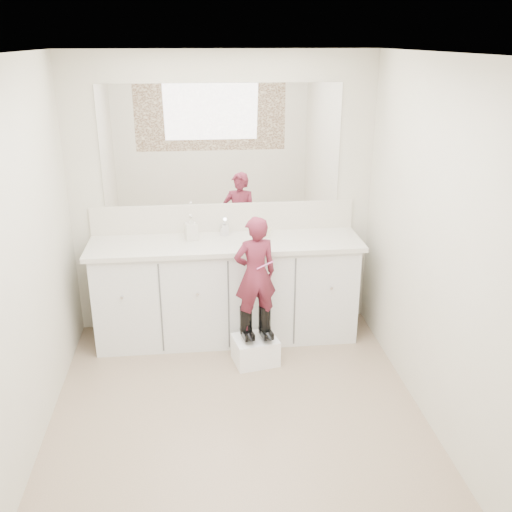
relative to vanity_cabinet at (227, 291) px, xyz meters
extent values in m
plane|color=#857057|center=(0.00, -1.23, -0.42)|extent=(3.00, 3.00, 0.00)
plane|color=white|center=(0.00, -1.23, 1.97)|extent=(3.00, 3.00, 0.00)
plane|color=beige|center=(0.00, 0.27, 0.77)|extent=(2.60, 0.00, 2.60)
plane|color=beige|center=(0.00, -2.73, 0.77)|extent=(2.60, 0.00, 2.60)
plane|color=beige|center=(-1.30, -1.23, 0.78)|extent=(0.00, 3.00, 3.00)
plane|color=beige|center=(1.30, -1.23, 0.78)|extent=(0.00, 3.00, 3.00)
cube|color=silver|center=(0.00, 0.00, 0.00)|extent=(2.20, 0.55, 0.85)
cube|color=beige|center=(0.00, -0.01, 0.45)|extent=(2.28, 0.58, 0.04)
cube|color=beige|center=(0.00, 0.26, 0.59)|extent=(2.28, 0.03, 0.25)
cube|color=white|center=(0.00, 0.26, 1.22)|extent=(2.00, 0.02, 1.00)
cube|color=#472819|center=(0.00, -2.71, 1.22)|extent=(2.00, 0.01, 1.20)
cylinder|color=silver|center=(0.00, 0.15, 0.52)|extent=(0.08, 0.08, 0.10)
imported|color=beige|center=(0.35, 0.07, 0.51)|extent=(0.09, 0.09, 0.08)
imported|color=beige|center=(-0.28, 0.07, 0.57)|extent=(0.12, 0.12, 0.22)
cube|color=white|center=(0.20, -0.48, -0.32)|extent=(0.39, 0.34, 0.22)
imported|color=#9C304F|center=(0.20, -0.48, 0.35)|extent=(0.37, 0.28, 0.92)
cylinder|color=#E75AAB|center=(0.27, -0.52, 0.44)|extent=(0.14, 0.04, 0.06)
camera|label=1|loc=(-0.23, -4.50, 2.06)|focal=40.00mm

